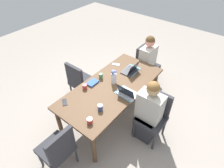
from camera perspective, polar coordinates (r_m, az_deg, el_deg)
name	(u,v)px	position (r m, az deg, el deg)	size (l,w,h in m)	color
ground_plane	(112,114)	(3.80, 0.00, -9.02)	(10.00, 10.00, 0.00)	gray
dining_table	(112,89)	(3.33, 0.00, -1.64)	(2.02, 0.94, 0.73)	brown
chair_far_left_near	(154,114)	(3.22, 12.50, -8.83)	(0.44, 0.44, 0.90)	#2D2D33
person_far_left_near	(148,114)	(3.16, 10.96, -8.85)	(0.36, 0.40, 1.19)	#2D2D33
chair_head_left_left_mid	(145,63)	(4.33, 10.06, 6.30)	(0.44, 0.44, 0.90)	#2D2D33
person_head_left_left_mid	(147,64)	(4.25, 10.55, 5.89)	(0.40, 0.36, 1.19)	#2D2D33
chair_head_right_left_far	(58,149)	(2.88, -16.05, -18.23)	(0.44, 0.44, 0.90)	#2D2D33
chair_near_right_near	(80,80)	(3.82, -9.68, 1.12)	(0.44, 0.44, 0.90)	#2D2D33
flower_vase	(114,77)	(3.27, 0.52, 2.21)	(0.10, 0.09, 0.28)	silver
placemat_far_left_near	(127,94)	(3.15, 4.54, -2.88)	(0.36, 0.26, 0.00)	slate
placemat_head_left_left_mid	(131,70)	(3.65, 5.75, 4.10)	(0.36, 0.26, 0.00)	slate
laptop_far_left_near	(127,93)	(3.10, 4.62, -2.72)	(0.22, 0.32, 0.21)	silver
laptop_head_left_left_mid	(131,70)	(3.59, 5.76, 4.20)	(0.32, 0.22, 0.21)	#38383D
coffee_mug_near_left	(101,76)	(3.42, -3.39, 2.40)	(0.07, 0.07, 0.10)	#47704C
coffee_mug_near_right	(85,87)	(3.24, -8.23, -0.79)	(0.08, 0.08, 0.09)	#AD3D38
coffee_mug_centre_left	(100,108)	(2.85, -3.58, -7.13)	(0.08, 0.08, 0.10)	#33477A
coffee_mug_centre_right	(90,121)	(2.72, -6.74, -11.00)	(0.08, 0.08, 0.09)	#AD3D38
book_red_cover	(92,83)	(3.34, -5.94, 0.39)	(0.20, 0.14, 0.03)	#335693
phone_black	(65,102)	(3.08, -14.12, -5.36)	(0.15, 0.07, 0.01)	black
phone_silver	(116,64)	(3.80, 1.20, 5.95)	(0.15, 0.07, 0.01)	silver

